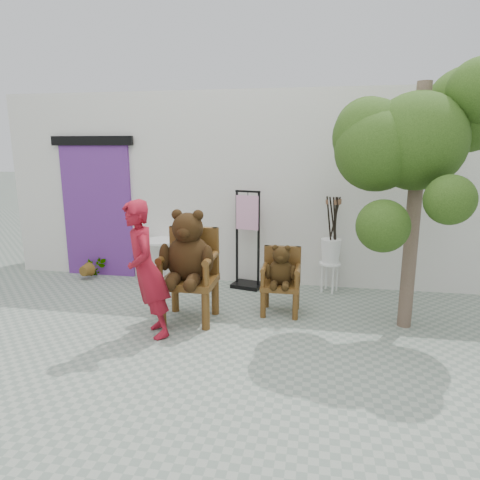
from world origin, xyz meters
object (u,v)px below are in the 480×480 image
Objects in this scene: cafe_table at (161,256)px; stool_bucket at (331,251)px; chair_small at (281,273)px; display_stand at (248,251)px; chair_big at (189,259)px; tree at (414,137)px; person at (146,270)px.

cafe_table is 0.49× the size of stool_bucket.
chair_small is 1.14m from display_stand.
chair_big is 3.01m from tree.
person is (-1.44, -0.99, 0.25)m from chair_small.
chair_big is 0.46× the size of tree.
person is at bearing -136.90° from stool_bucket.
stool_bucket is (2.10, 1.96, -0.15)m from person.
tree is at bearing 75.11° from person.
person reaches higher than cafe_table.
cafe_table is (-2.00, 0.95, -0.10)m from chair_small.
display_stand reaches higher than chair_small.
chair_small is at bearing -124.21° from stool_bucket.
person is at bearing -145.38° from chair_small.
tree is (0.83, -1.04, 1.63)m from stool_bucket.
stool_bucket reaches higher than chair_big.
stool_bucket is at bearing 128.57° from tree.
chair_small is (1.11, 0.43, -0.26)m from chair_big.
chair_small is at bearing -44.65° from display_stand.
person is 1.09× the size of stool_bucket.
chair_big is 0.65m from person.
display_stand is at bearing 69.87° from chair_big.
chair_small reaches higher than cafe_table.
stool_bucket is at bearing 13.62° from display_stand.
chair_small is at bearing -25.35° from cafe_table.
stool_bucket is (2.66, 0.02, 0.20)m from cafe_table.
person is 2.25× the size of cafe_table.
person is 2.05m from cafe_table.
tree reaches higher than cafe_table.
chair_small is 1.31× the size of cafe_table.
cafe_table is at bearing 163.72° from tree.
tree is (2.93, 0.92, 1.47)m from person.
chair_big reaches higher than cafe_table.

